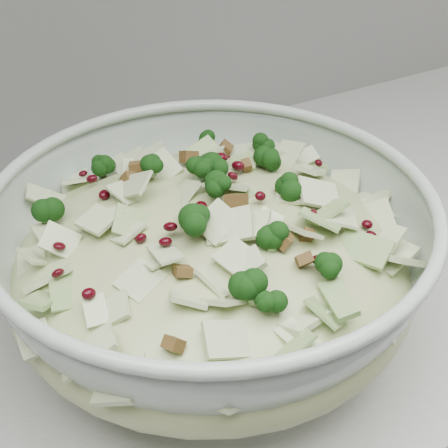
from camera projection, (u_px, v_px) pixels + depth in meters
mixing_bowl at (212, 263)px, 0.54m from camera, size 0.41×0.41×0.15m
salad at (211, 241)px, 0.53m from camera, size 0.45×0.45×0.15m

